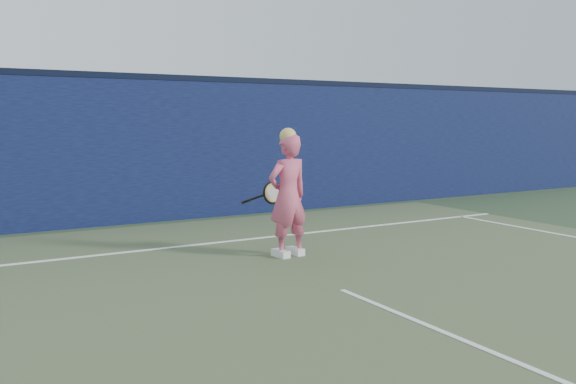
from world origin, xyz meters
TOP-DOWN VIEW (x-y plane):
  - ground at (0.00, 0.00)m, footprint 80.00×80.00m
  - backstop_wall at (0.00, 6.50)m, footprint 24.00×0.40m
  - wall_cap at (0.00, 6.50)m, footprint 24.00×0.42m
  - player at (0.34, 2.73)m, footprint 0.63×0.45m
  - racket at (0.29, 3.13)m, footprint 0.59×0.15m
  - court_lines at (0.00, -0.33)m, footprint 11.00×12.04m

SIDE VIEW (x-z plane):
  - ground at x=0.00m, z-range 0.00..0.00m
  - court_lines at x=0.00m, z-range 0.01..0.01m
  - racket at x=0.29m, z-range 0.64..0.96m
  - player at x=0.34m, z-range -0.03..1.66m
  - backstop_wall at x=0.00m, z-range 0.00..2.50m
  - wall_cap at x=0.00m, z-range 2.50..2.60m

